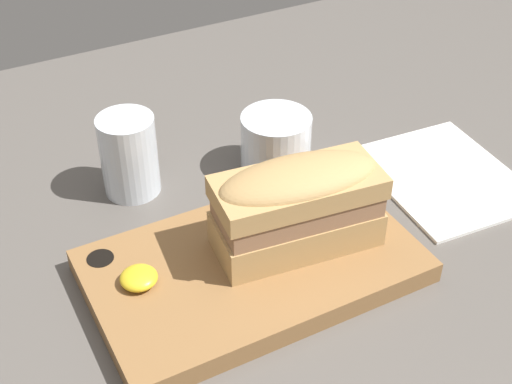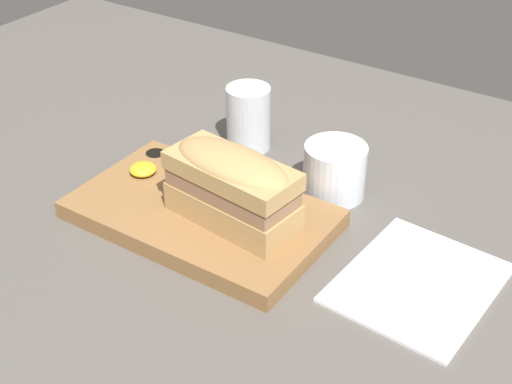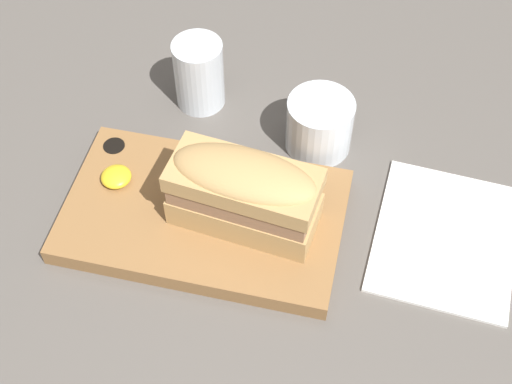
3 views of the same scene
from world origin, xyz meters
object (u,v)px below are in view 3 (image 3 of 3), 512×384
Objects in this scene: serving_board at (203,215)px; water_glass at (199,77)px; napkin at (445,238)px; wine_glass at (319,127)px; sandwich at (244,191)px.

water_glass is (-5.33, 18.06, 2.85)cm from serving_board.
napkin is (26.39, 3.56, -0.90)cm from serving_board.
water_glass is 35.08cm from napkin.
napkin is (15.97, -10.48, -2.89)cm from wine_glass.
wine_glass is 19.32cm from napkin.
sandwich reaches higher than serving_board.
sandwich is 21.01cm from water_glass.
water_glass reaches higher than serving_board.
serving_board is 3.86× the size of wine_glass.
water_glass is 0.48× the size of napkin.
sandwich reaches higher than water_glass.
serving_board is 1.60× the size of napkin.
serving_board is 3.35× the size of water_glass.
serving_board is at bearing -172.33° from napkin.
wine_glass reaches higher than napkin.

